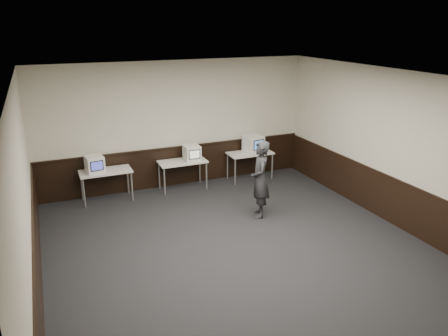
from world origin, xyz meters
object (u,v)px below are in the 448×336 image
(desk_right, at_px, (250,155))
(emac_right, at_px, (253,144))
(emac_left, at_px, (95,164))
(desk_left, at_px, (106,173))
(person, at_px, (260,179))
(desk_center, at_px, (182,164))
(emac_center, at_px, (192,153))

(desk_right, relative_size, emac_right, 2.21)
(desk_right, height_order, emac_right, emac_right)
(emac_left, relative_size, emac_right, 0.86)
(desk_left, height_order, person, person)
(desk_left, relative_size, desk_center, 1.00)
(person, bearing_deg, desk_center, -133.95)
(desk_right, distance_m, emac_center, 1.68)
(desk_center, bearing_deg, emac_right, 1.03)
(emac_left, bearing_deg, emac_right, -6.47)
(desk_right, relative_size, emac_left, 2.57)
(desk_left, height_order, desk_center, same)
(desk_right, relative_size, emac_center, 2.83)
(desk_center, height_order, person, person)
(emac_left, relative_size, emac_center, 1.10)
(desk_right, xyz_separation_m, emac_right, (0.11, 0.04, 0.29))
(desk_center, height_order, desk_right, same)
(desk_right, bearing_deg, person, -111.14)
(desk_center, distance_m, emac_left, 2.15)
(emac_center, relative_size, person, 0.25)
(emac_left, relative_size, person, 0.27)
(desk_right, height_order, person, person)
(emac_center, bearing_deg, desk_center, 170.21)
(desk_center, xyz_separation_m, emac_center, (0.24, -0.05, 0.26))
(person, bearing_deg, desk_right, 179.45)
(emac_right, bearing_deg, person, -124.21)
(desk_right, distance_m, person, 2.37)
(emac_center, bearing_deg, desk_right, 2.52)
(desk_center, bearing_deg, emac_center, -10.71)
(emac_right, bearing_deg, emac_left, 170.01)
(desk_center, bearing_deg, desk_right, 0.00)
(desk_left, relative_size, emac_right, 2.21)
(desk_center, distance_m, emac_center, 0.36)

